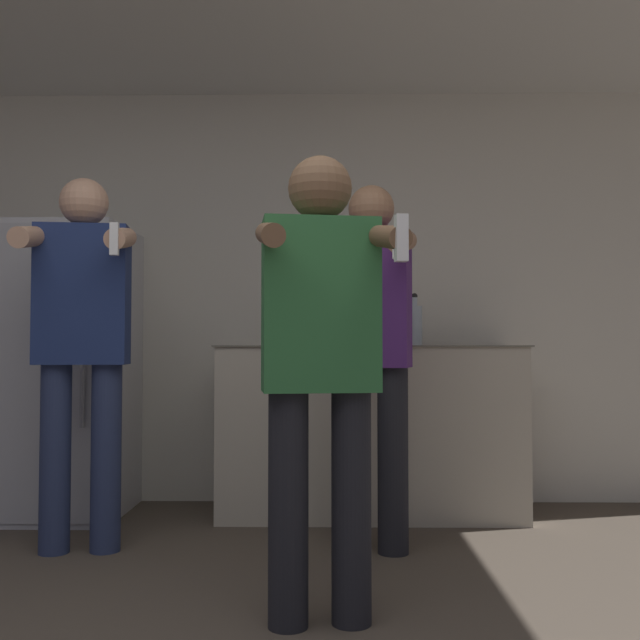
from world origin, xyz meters
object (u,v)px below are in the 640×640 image
person_man_side (82,333)px  person_woman_foreground (320,354)px  refrigerator (68,370)px  person_spectator_back (371,344)px  bottle_clear_vodka (394,326)px  bottle_green_wine (349,323)px  bottle_amber_bourbon (415,324)px

person_man_side → person_woman_foreground: bearing=-37.1°
refrigerator → person_man_side: 0.85m
person_spectator_back → bottle_clear_vodka: bearing=77.2°
person_woman_foreground → person_spectator_back: size_ratio=0.94×
bottle_green_wine → bottle_amber_bourbon: bearing=0.0°
person_spectator_back → refrigerator: bearing=156.9°
refrigerator → bottle_green_wine: (1.61, 0.05, 0.27)m
bottle_amber_bourbon → person_spectator_back: size_ratio=0.18×
bottle_amber_bourbon → person_woman_foreground: (-0.52, -1.66, -0.16)m
bottle_amber_bourbon → person_man_side: size_ratio=0.17×
refrigerator → bottle_amber_bourbon: bearing=1.5°
bottle_clear_vodka → person_spectator_back: (-0.18, -0.78, -0.11)m
refrigerator → bottle_amber_bourbon: refrigerator is taller
bottle_green_wine → bottle_clear_vodka: bearing=0.0°
refrigerator → person_woman_foreground: 2.19m
bottle_green_wine → bottle_amber_bourbon: 0.38m
bottle_clear_vodka → person_man_side: (-1.53, -0.81, -0.06)m
refrigerator → bottle_amber_bourbon: 2.01m
bottle_green_wine → person_woman_foreground: 1.68m
bottle_clear_vodka → person_woman_foreground: size_ratio=0.18×
bottle_clear_vodka → bottle_amber_bourbon: bearing=0.0°
person_spectator_back → bottle_green_wine: bearing=96.3°
bottle_amber_bourbon → person_man_side: person_man_side is taller
person_woman_foreground → bottle_clear_vodka: bearing=76.4°
person_woman_foreground → refrigerator: bearing=132.5°
bottle_clear_vodka → bottle_amber_bourbon: size_ratio=0.98×
refrigerator → bottle_green_wine: refrigerator is taller
person_woman_foreground → person_man_side: bearing=142.9°
bottle_clear_vodka → person_woman_foreground: person_woman_foreground is taller
person_man_side → person_spectator_back: size_ratio=1.02×
bottle_clear_vodka → person_man_side: bearing=-152.3°
refrigerator → bottle_clear_vodka: refrigerator is taller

